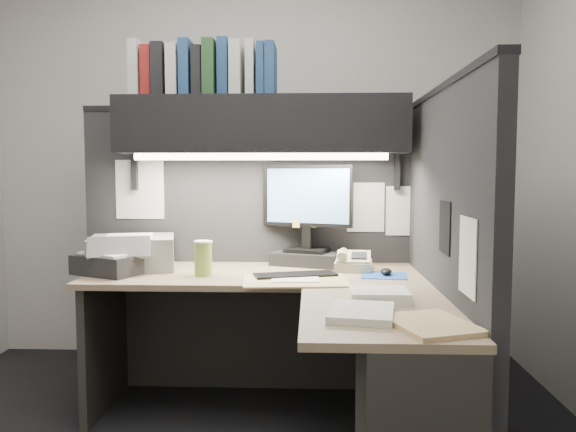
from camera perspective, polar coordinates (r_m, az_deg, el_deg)
The scene contains 21 objects.
wall_back at distance 3.82m, azimuth -3.49°, elevation 5.97°, with size 3.50×0.04×2.70m, color #B8B4AF.
wall_front at distance 0.90m, azimuth -23.78°, elevation 10.55°, with size 3.50×0.04×2.70m, color #B8B4AF.
partition_back at distance 3.28m, azimuth -3.94°, elevation -3.40°, with size 1.90×0.06×1.60m, color black.
partition_right at distance 2.59m, azimuth 15.58°, elevation -5.67°, with size 0.06×1.50×1.60m, color black.
desk at distance 2.44m, azimuth 3.19°, elevation -14.84°, with size 1.70×1.53×0.73m.
overhead_shelf at distance 3.08m, azimuth -2.61°, elevation 9.15°, with size 1.55×0.34×0.30m, color black.
task_light_tube at distance 2.93m, azimuth -2.83°, elevation 6.05°, with size 0.04×0.04×1.32m, color white.
monitor at distance 3.13m, azimuth 1.97°, elevation -0.97°, with size 0.50×0.33×0.56m.
keyboard at distance 2.79m, azimuth 0.75°, elevation -6.06°, with size 0.40×0.13×0.02m, color black.
mousepad at distance 2.87m, azimuth 9.72°, elevation -5.97°, with size 0.23×0.21×0.00m, color #1C489A.
mouse at distance 2.88m, azimuth 9.93°, elevation -5.57°, with size 0.06×0.09×0.03m, color black.
telephone at distance 3.00m, azimuth 6.66°, elevation -4.75°, with size 0.19×0.20×0.08m, color #B5AC8B.
coffee_cup at distance 2.86m, azimuth -8.62°, elevation -4.36°, with size 0.09×0.09×0.17m, color #B9CD52.
printer at distance 3.14m, azimuth -15.52°, elevation -3.61°, with size 0.43×0.37×0.17m, color gray.
notebook_stack at distance 3.03m, azimuth -17.37°, elevation -4.64°, with size 0.33×0.28×0.10m, color black.
open_folder at distance 2.68m, azimuth 0.74°, elevation -6.60°, with size 0.49×0.32×0.01m, color tan.
paper_stack_a at distance 2.32m, azimuth 9.24°, elevation -7.94°, with size 0.23×0.20×0.04m, color white.
paper_stack_b at distance 2.07m, azimuth 7.49°, elevation -9.72°, with size 0.22×0.28×0.03m, color white.
manila_stack at distance 1.97m, azimuth 14.31°, elevation -10.64°, with size 0.25×0.31×0.02m, color tan.
binder_row at distance 3.15m, azimuth -8.56°, elevation 14.34°, with size 0.77×0.25×0.30m.
pinned_papers at distance 2.87m, azimuth 3.01°, elevation 0.57°, with size 1.76×1.31×0.51m.
Camera 1 is at (0.39, -2.30, 1.25)m, focal length 35.00 mm.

